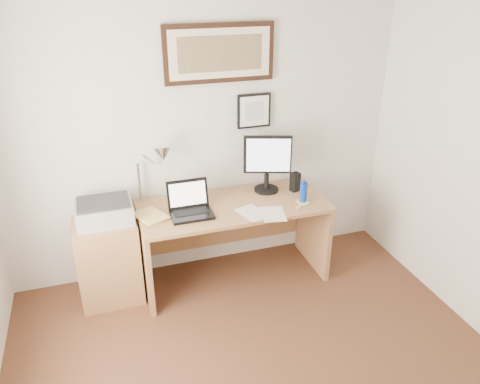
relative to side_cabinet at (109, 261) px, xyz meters
name	(u,v)px	position (x,y,z in m)	size (l,w,h in m)	color
wall_back	(204,137)	(0.92, 0.32, 0.89)	(3.50, 0.02, 2.50)	silver
side_cabinet	(109,261)	(0.00, 0.00, 0.00)	(0.50, 0.40, 0.73)	#96693F
water_bottle	(303,193)	(1.65, -0.19, 0.48)	(0.06, 0.06, 0.18)	#0C319F
bottle_cap	(304,182)	(1.65, -0.19, 0.58)	(0.03, 0.03, 0.02)	#0C319F
speaker	(295,182)	(1.68, 0.04, 0.47)	(0.08, 0.07, 0.17)	black
paper_sheet_a	(252,213)	(1.17, -0.24, 0.39)	(0.19, 0.26, 0.00)	white
paper_sheet_b	(273,214)	(1.33, -0.32, 0.39)	(0.19, 0.27, 0.00)	white
sticky_pad	(303,202)	(1.65, -0.20, 0.39)	(0.09, 0.09, 0.01)	#EAEF71
marker_pen	(303,205)	(1.62, -0.26, 0.39)	(0.02, 0.02, 0.14)	white
book	(140,220)	(0.27, -0.11, 0.40)	(0.20, 0.28, 0.02)	tan
desk	(231,224)	(1.07, 0.04, 0.15)	(1.60, 0.70, 0.75)	#96693F
laptop	(190,207)	(0.69, -0.09, 0.44)	(0.34, 0.29, 0.26)	black
lcd_monitor	(267,161)	(1.44, 0.12, 0.68)	(0.41, 0.22, 0.52)	black
printer	(104,211)	(0.02, 0.03, 0.45)	(0.44, 0.34, 0.18)	#A4A4A7
desk_lamp	(161,157)	(0.51, 0.13, 0.82)	(0.29, 0.27, 0.53)	silver
picture_large	(220,53)	(1.07, 0.29, 1.59)	(0.92, 0.04, 0.47)	black
picture_small	(254,111)	(1.37, 0.29, 1.09)	(0.30, 0.03, 0.30)	black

